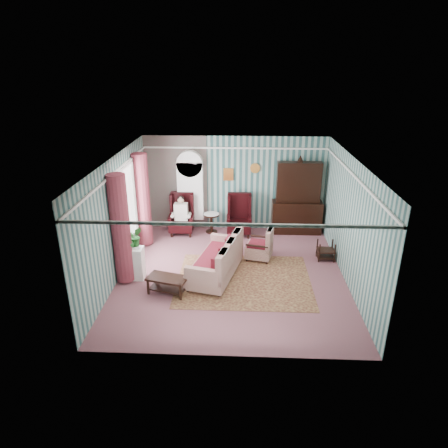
{
  "coord_description": "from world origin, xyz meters",
  "views": [
    {
      "loc": [
        0.2,
        -8.75,
        4.93
      ],
      "look_at": [
        -0.22,
        0.6,
        1.1
      ],
      "focal_mm": 32.0,
      "sensor_mm": 36.0,
      "label": 1
    }
  ],
  "objects_px": {
    "wingback_left": "(181,215)",
    "coffee_table": "(168,285)",
    "wingback_right": "(239,215)",
    "sofa": "(215,256)",
    "plant_stand": "(132,263)",
    "dresser_hutch": "(298,196)",
    "bookcase": "(191,195)",
    "floral_armchair": "(259,242)",
    "round_side_table": "(212,223)",
    "seated_woman": "(181,216)",
    "nest_table": "(326,250)"
  },
  "relations": [
    {
      "from": "nest_table",
      "to": "floral_armchair",
      "type": "relative_size",
      "value": 0.57
    },
    {
      "from": "bookcase",
      "to": "coffee_table",
      "type": "bearing_deg",
      "value": -91.35
    },
    {
      "from": "round_side_table",
      "to": "coffee_table",
      "type": "bearing_deg",
      "value": -101.78
    },
    {
      "from": "bookcase",
      "to": "floral_armchair",
      "type": "distance_m",
      "value": 2.9
    },
    {
      "from": "plant_stand",
      "to": "floral_armchair",
      "type": "relative_size",
      "value": 0.85
    },
    {
      "from": "wingback_right",
      "to": "sofa",
      "type": "relative_size",
      "value": 0.61
    },
    {
      "from": "bookcase",
      "to": "floral_armchair",
      "type": "bearing_deg",
      "value": -43.56
    },
    {
      "from": "wingback_right",
      "to": "sofa",
      "type": "distance_m",
      "value": 2.61
    },
    {
      "from": "wingback_right",
      "to": "round_side_table",
      "type": "bearing_deg",
      "value": 169.99
    },
    {
      "from": "wingback_left",
      "to": "seated_woman",
      "type": "distance_m",
      "value": 0.04
    },
    {
      "from": "dresser_hutch",
      "to": "round_side_table",
      "type": "height_order",
      "value": "dresser_hutch"
    },
    {
      "from": "seated_woman",
      "to": "floral_armchair",
      "type": "xyz_separation_m",
      "value": [
        2.3,
        -1.56,
        -0.12
      ]
    },
    {
      "from": "bookcase",
      "to": "wingback_left",
      "type": "bearing_deg",
      "value": -122.66
    },
    {
      "from": "seated_woman",
      "to": "plant_stand",
      "type": "xyz_separation_m",
      "value": [
        -0.8,
        -2.75,
        -0.19
      ]
    },
    {
      "from": "dresser_hutch",
      "to": "coffee_table",
      "type": "height_order",
      "value": "dresser_hutch"
    },
    {
      "from": "wingback_left",
      "to": "wingback_right",
      "type": "height_order",
      "value": "same"
    },
    {
      "from": "bookcase",
      "to": "coffee_table",
      "type": "height_order",
      "value": "bookcase"
    },
    {
      "from": "floral_armchair",
      "to": "bookcase",
      "type": "bearing_deg",
      "value": 59.83
    },
    {
      "from": "floral_armchair",
      "to": "plant_stand",
      "type": "bearing_deg",
      "value": 124.4
    },
    {
      "from": "nest_table",
      "to": "plant_stand",
      "type": "relative_size",
      "value": 0.68
    },
    {
      "from": "wingback_right",
      "to": "coffee_table",
      "type": "xyz_separation_m",
      "value": [
        -1.59,
        -3.39,
        -0.42
      ]
    },
    {
      "from": "plant_stand",
      "to": "floral_armchair",
      "type": "xyz_separation_m",
      "value": [
        3.1,
        1.19,
        0.07
      ]
    },
    {
      "from": "sofa",
      "to": "wingback_left",
      "type": "bearing_deg",
      "value": 39.2
    },
    {
      "from": "wingback_right",
      "to": "round_side_table",
      "type": "relative_size",
      "value": 2.08
    },
    {
      "from": "seated_woman",
      "to": "floral_armchair",
      "type": "distance_m",
      "value": 2.78
    },
    {
      "from": "bookcase",
      "to": "sofa",
      "type": "bearing_deg",
      "value": -72.09
    },
    {
      "from": "round_side_table",
      "to": "plant_stand",
      "type": "xyz_separation_m",
      "value": [
        -1.7,
        -2.9,
        0.1
      ]
    },
    {
      "from": "wingback_left",
      "to": "plant_stand",
      "type": "distance_m",
      "value": 2.87
    },
    {
      "from": "wingback_right",
      "to": "dresser_hutch",
      "type": "bearing_deg",
      "value": 8.77
    },
    {
      "from": "bookcase",
      "to": "nest_table",
      "type": "bearing_deg",
      "value": -26.92
    },
    {
      "from": "bookcase",
      "to": "seated_woman",
      "type": "xyz_separation_m",
      "value": [
        -0.25,
        -0.39,
        -0.53
      ]
    },
    {
      "from": "sofa",
      "to": "coffee_table",
      "type": "bearing_deg",
      "value": 143.08
    },
    {
      "from": "wingback_left",
      "to": "floral_armchair",
      "type": "height_order",
      "value": "wingback_left"
    },
    {
      "from": "bookcase",
      "to": "seated_woman",
      "type": "height_order",
      "value": "bookcase"
    },
    {
      "from": "wingback_left",
      "to": "coffee_table",
      "type": "xyz_separation_m",
      "value": [
        0.16,
        -3.39,
        -0.42
      ]
    },
    {
      "from": "nest_table",
      "to": "round_side_table",
      "type": "bearing_deg",
      "value": 151.8
    },
    {
      "from": "dresser_hutch",
      "to": "wingback_right",
      "type": "height_order",
      "value": "dresser_hutch"
    },
    {
      "from": "dresser_hutch",
      "to": "floral_armchair",
      "type": "xyz_separation_m",
      "value": [
        -1.2,
        -1.83,
        -0.71
      ]
    },
    {
      "from": "seated_woman",
      "to": "round_side_table",
      "type": "relative_size",
      "value": 1.97
    },
    {
      "from": "floral_armchair",
      "to": "seated_woman",
      "type": "bearing_deg",
      "value": 69.26
    },
    {
      "from": "nest_table",
      "to": "coffee_table",
      "type": "distance_m",
      "value": 4.32
    },
    {
      "from": "nest_table",
      "to": "floral_armchair",
      "type": "distance_m",
      "value": 1.78
    },
    {
      "from": "nest_table",
      "to": "dresser_hutch",
      "type": "bearing_deg",
      "value": 107.39
    },
    {
      "from": "coffee_table",
      "to": "bookcase",
      "type": "bearing_deg",
      "value": 88.65
    },
    {
      "from": "wingback_left",
      "to": "round_side_table",
      "type": "bearing_deg",
      "value": 9.46
    },
    {
      "from": "sofa",
      "to": "floral_armchair",
      "type": "distance_m",
      "value": 1.48
    },
    {
      "from": "dresser_hutch",
      "to": "plant_stand",
      "type": "bearing_deg",
      "value": -144.92
    },
    {
      "from": "wingback_left",
      "to": "nest_table",
      "type": "xyz_separation_m",
      "value": [
        4.07,
        -1.55,
        -0.35
      ]
    },
    {
      "from": "wingback_right",
      "to": "coffee_table",
      "type": "bearing_deg",
      "value": -115.09
    },
    {
      "from": "plant_stand",
      "to": "coffee_table",
      "type": "relative_size",
      "value": 0.88
    }
  ]
}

